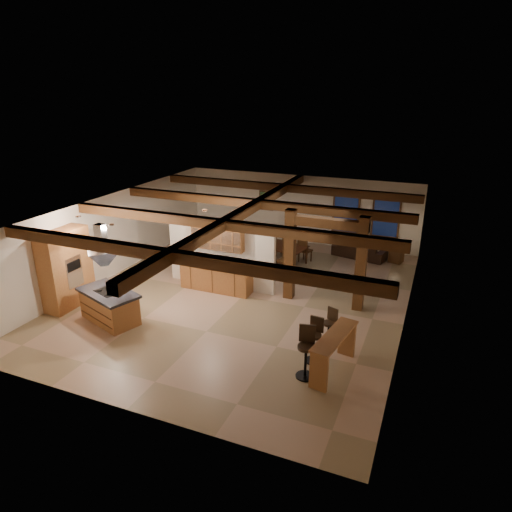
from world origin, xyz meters
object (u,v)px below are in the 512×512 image
Objects in this scene: bar_counter at (334,347)px; sofa at (360,250)px; kitchen_island at (110,306)px; dining_table at (279,254)px.

sofa is at bearing 96.05° from bar_counter.
kitchen_island reaches higher than sofa.
bar_counter is (3.57, -6.23, 0.31)m from dining_table.
kitchen_island is at bearing 179.85° from bar_counter.
sofa is 8.07m from bar_counter.
dining_table is (2.95, 6.21, -0.12)m from kitchen_island.
kitchen_island is 1.05× the size of dining_table.
kitchen_island is 6.52m from bar_counter.
kitchen_island is 9.80m from sofa.
bar_counter is (6.52, -0.02, 0.19)m from kitchen_island.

